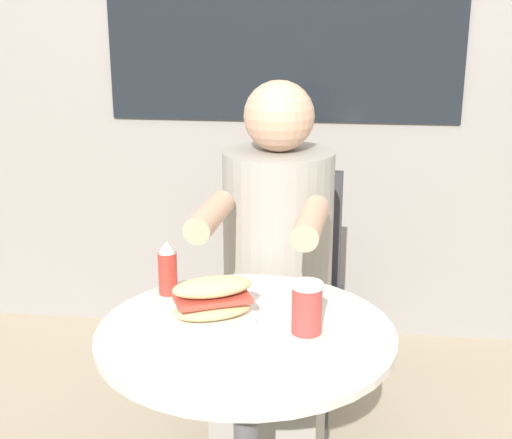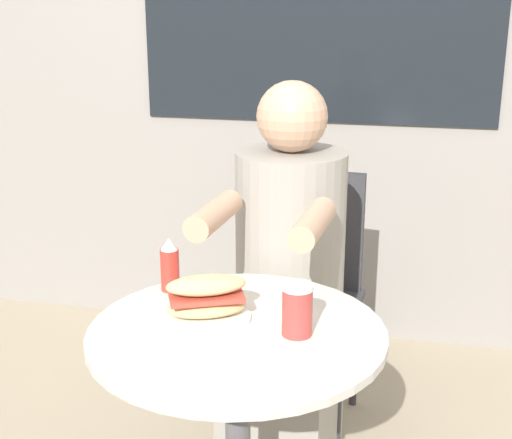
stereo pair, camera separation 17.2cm
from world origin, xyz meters
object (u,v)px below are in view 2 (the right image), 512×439
Objects in this scene: cafe_table at (238,406)px; condiment_bottle at (170,265)px; seated_diner at (287,312)px; sandwich_on_plate at (206,300)px; diner_chair at (307,274)px; drink_cup at (297,310)px.

cafe_table is 5.19× the size of condiment_bottle.
seated_diner reaches higher than sandwich_on_plate.
condiment_bottle is at bearing 58.41° from seated_diner.
cafe_table is 0.59× the size of seated_diner.
drink_cup is at bearing 101.23° from diner_chair.
sandwich_on_plate reaches higher than cafe_table.
drink_cup is at bearing 106.86° from seated_diner.
diner_chair is 0.77m from condiment_bottle.
diner_chair is at bearing 88.08° from cafe_table.
seated_diner is at bearing 87.80° from cafe_table.
condiment_bottle is (-0.25, -0.68, 0.27)m from diner_chair.
cafe_table is 3.51× the size of sandwich_on_plate.
diner_chair is (0.03, 0.86, -0.00)m from cafe_table.
diner_chair is 7.34× the size of drink_cup.
cafe_table is 0.26m from sandwich_on_plate.
seated_diner is at bearing 78.11° from sandwich_on_plate.
seated_diner is 10.27× the size of drink_cup.
condiment_bottle is at bearing 133.75° from sandwich_on_plate.
drink_cup is at bearing 2.30° from cafe_table.
seated_diner is 0.58m from drink_cup.
diner_chair is 0.90m from drink_cup.
sandwich_on_plate is at bearing 156.27° from cafe_table.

